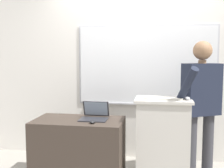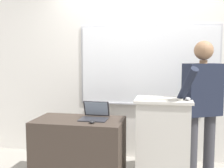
# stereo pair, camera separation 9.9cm
# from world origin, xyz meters

# --- Properties ---
(back_wall) EXTENTS (6.40, 0.17, 2.69)m
(back_wall) POSITION_xyz_m (0.01, 1.24, 1.34)
(back_wall) COLOR silver
(back_wall) RESTS_ON ground_plane
(lectern_podium) EXTENTS (0.64, 0.45, 1.01)m
(lectern_podium) POSITION_xyz_m (0.38, 0.37, 0.51)
(lectern_podium) COLOR #BCB7AD
(lectern_podium) RESTS_ON ground_plane
(side_desk) EXTENTS (1.04, 0.59, 0.76)m
(side_desk) POSITION_xyz_m (-0.59, 0.25, 0.38)
(side_desk) COLOR #382D26
(side_desk) RESTS_ON ground_plane
(person_presenter) EXTENTS (0.60, 0.68, 1.67)m
(person_presenter) POSITION_xyz_m (0.82, 0.54, 0.97)
(person_presenter) COLOR #333338
(person_presenter) RESTS_ON ground_plane
(laptop) EXTENTS (0.32, 0.30, 0.20)m
(laptop) POSITION_xyz_m (-0.41, 0.33, 0.82)
(laptop) COLOR #28282D
(laptop) RESTS_ON side_desk
(wireless_keyboard) EXTENTS (0.42, 0.13, 0.02)m
(wireless_keyboard) POSITION_xyz_m (0.38, 0.31, 1.02)
(wireless_keyboard) COLOR beige
(wireless_keyboard) RESTS_ON lectern_podium
(computer_mouse_by_laptop) EXTENTS (0.06, 0.10, 0.03)m
(computer_mouse_by_laptop) POSITION_xyz_m (-0.39, 0.11, 0.78)
(computer_mouse_by_laptop) COLOR black
(computer_mouse_by_laptop) RESTS_ON side_desk
(computer_mouse_by_keyboard) EXTENTS (0.06, 0.10, 0.03)m
(computer_mouse_by_keyboard) POSITION_xyz_m (0.65, 0.32, 1.03)
(computer_mouse_by_keyboard) COLOR #BCBCC1
(computer_mouse_by_keyboard) RESTS_ON lectern_podium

